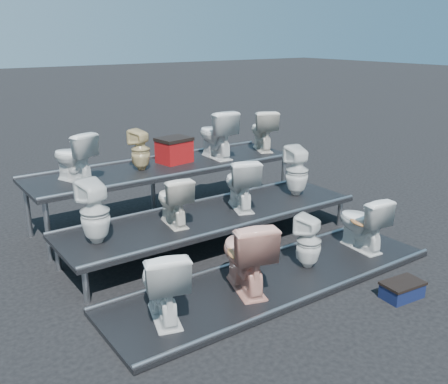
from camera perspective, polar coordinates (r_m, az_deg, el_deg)
ground at (r=6.92m, az=-1.19°, el=-6.13°), size 80.00×80.00×0.00m
tier_front at (r=5.98m, az=5.88°, el=-9.97°), size 4.20×1.20×0.06m
tier_mid at (r=6.83m, az=-1.20°, el=-4.37°), size 4.20×1.20×0.46m
tier_back at (r=7.82m, az=-6.53°, el=-0.05°), size 4.20×1.20×0.86m
toilet_0 at (r=5.04m, az=-7.05°, el=-10.23°), size 0.63×0.85×0.78m
toilet_1 at (r=5.52m, az=2.49°, el=-7.07°), size 0.70×0.93×0.85m
toilet_2 at (r=6.15m, az=9.66°, el=-5.60°), size 0.38×0.38×0.66m
toilet_3 at (r=6.81m, az=15.50°, el=-3.35°), size 0.48×0.76×0.73m
toilet_4 at (r=5.92m, az=-14.55°, el=-2.21°), size 0.38×0.39×0.75m
toilet_5 at (r=6.34m, az=-5.84°, el=-0.92°), size 0.44×0.67×0.64m
toilet_6 at (r=6.88m, az=1.89°, el=1.03°), size 0.63×0.81×0.73m
toilet_7 at (r=7.54m, az=8.34°, el=2.41°), size 0.39×0.39×0.75m
toilet_8 at (r=7.08m, az=-16.85°, el=3.88°), size 0.59×0.76×0.68m
toilet_9 at (r=7.44m, az=-9.53°, el=4.77°), size 0.36×0.36×0.61m
toilet_10 at (r=8.08m, az=-0.91°, el=6.65°), size 0.47×0.78×0.78m
toilet_11 at (r=8.66m, az=4.44°, el=7.08°), size 0.63×0.78×0.70m
red_crate at (r=7.85m, az=-5.70°, el=4.62°), size 0.53×0.45×0.34m
step_stool at (r=5.95m, az=19.67°, el=-10.60°), size 0.47×0.31×0.16m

